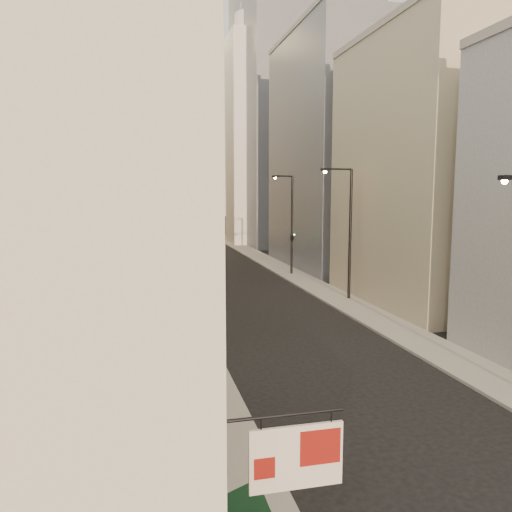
% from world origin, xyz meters
% --- Properties ---
extents(sidewalk_left, '(3.00, 140.00, 0.15)m').
position_xyz_m(sidewalk_left, '(-6.50, 55.00, 0.07)').
color(sidewalk_left, gray).
rests_on(sidewalk_left, ground).
extents(sidewalk_right, '(3.00, 140.00, 0.15)m').
position_xyz_m(sidewalk_right, '(6.50, 55.00, 0.07)').
color(sidewalk_right, gray).
rests_on(sidewalk_right, ground).
extents(near_building_left, '(8.30, 23.04, 12.30)m').
position_xyz_m(near_building_left, '(-10.99, 9.00, 6.02)').
color(near_building_left, brown).
rests_on(near_building_left, ground).
extents(left_bldg_beige, '(8.00, 12.00, 16.00)m').
position_xyz_m(left_bldg_beige, '(-12.00, 26.00, 8.00)').
color(left_bldg_beige, tan).
rests_on(left_bldg_beige, ground).
extents(left_bldg_grey, '(8.00, 16.00, 20.00)m').
position_xyz_m(left_bldg_grey, '(-12.00, 42.00, 10.00)').
color(left_bldg_grey, gray).
rests_on(left_bldg_grey, ground).
extents(left_bldg_tan, '(8.00, 18.00, 17.00)m').
position_xyz_m(left_bldg_tan, '(-12.00, 60.00, 8.50)').
color(left_bldg_tan, tan).
rests_on(left_bldg_tan, ground).
extents(left_bldg_wingrid, '(8.00, 20.00, 24.00)m').
position_xyz_m(left_bldg_wingrid, '(-12.00, 80.00, 12.00)').
color(left_bldg_wingrid, gray).
rests_on(left_bldg_wingrid, ground).
extents(right_bldg_beige, '(8.00, 16.00, 20.00)m').
position_xyz_m(right_bldg_beige, '(12.00, 30.00, 10.00)').
color(right_bldg_beige, tan).
rests_on(right_bldg_beige, ground).
extents(right_bldg_wingrid, '(8.00, 20.00, 26.00)m').
position_xyz_m(right_bldg_wingrid, '(12.00, 50.00, 13.00)').
color(right_bldg_wingrid, gray).
rests_on(right_bldg_wingrid, ground).
extents(highrise, '(21.00, 23.00, 51.20)m').
position_xyz_m(highrise, '(18.00, 78.00, 25.66)').
color(highrise, gray).
rests_on(highrise, ground).
extents(clock_tower, '(14.00, 14.00, 44.90)m').
position_xyz_m(clock_tower, '(-1.00, 92.00, 17.63)').
color(clock_tower, tan).
rests_on(clock_tower, ground).
extents(white_tower, '(8.00, 8.00, 41.50)m').
position_xyz_m(white_tower, '(10.00, 78.00, 18.61)').
color(white_tower, silver).
rests_on(white_tower, ground).
extents(streetlamp_mid, '(2.72, 0.50, 10.36)m').
position_xyz_m(streetlamp_mid, '(6.97, 31.91, 5.92)').
color(streetlamp_mid, black).
rests_on(streetlamp_mid, ground).
extents(streetlamp_far, '(2.51, 1.28, 10.23)m').
position_xyz_m(streetlamp_far, '(6.21, 44.60, 5.84)').
color(streetlamp_far, black).
rests_on(streetlamp_far, ground).
extents(traffic_light_right, '(0.74, 0.74, 5.00)m').
position_xyz_m(traffic_light_right, '(6.47, 44.74, 3.87)').
color(traffic_light_right, black).
rests_on(traffic_light_right, ground).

